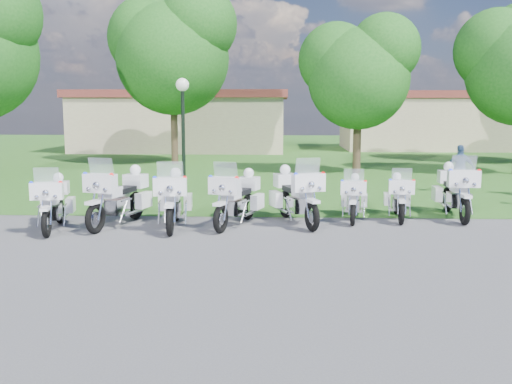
{
  "coord_description": "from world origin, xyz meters",
  "views": [
    {
      "loc": [
        0.86,
        -12.01,
        2.88
      ],
      "look_at": [
        0.28,
        1.2,
        0.95
      ],
      "focal_mm": 40.0,
      "sensor_mm": 36.0,
      "label": 1
    }
  ],
  "objects_px": {
    "motorcycle_2": "(173,198)",
    "lamp_post": "(183,106)",
    "motorcycle_5": "(354,197)",
    "motorcycle_0": "(54,202)",
    "motorcycle_1": "(120,196)",
    "bystander_c": "(460,169)",
    "motorcycle_3": "(237,198)",
    "motorcycle_6": "(399,196)",
    "motorcycle_4": "(296,195)",
    "motorcycle_7": "(455,190)"
  },
  "relations": [
    {
      "from": "motorcycle_1",
      "to": "motorcycle_6",
      "type": "height_order",
      "value": "motorcycle_1"
    },
    {
      "from": "motorcycle_2",
      "to": "lamp_post",
      "type": "xyz_separation_m",
      "value": [
        -0.66,
        5.43,
        2.26
      ]
    },
    {
      "from": "motorcycle_1",
      "to": "motorcycle_2",
      "type": "height_order",
      "value": "motorcycle_1"
    },
    {
      "from": "motorcycle_1",
      "to": "motorcycle_5",
      "type": "bearing_deg",
      "value": -155.56
    },
    {
      "from": "motorcycle_6",
      "to": "motorcycle_1",
      "type": "bearing_deg",
      "value": 15.59
    },
    {
      "from": "motorcycle_1",
      "to": "motorcycle_3",
      "type": "height_order",
      "value": "motorcycle_1"
    },
    {
      "from": "motorcycle_5",
      "to": "bystander_c",
      "type": "height_order",
      "value": "bystander_c"
    },
    {
      "from": "motorcycle_0",
      "to": "motorcycle_7",
      "type": "relative_size",
      "value": 0.9
    },
    {
      "from": "motorcycle_4",
      "to": "bystander_c",
      "type": "distance_m",
      "value": 8.04
    },
    {
      "from": "motorcycle_5",
      "to": "motorcycle_1",
      "type": "bearing_deg",
      "value": 18.13
    },
    {
      "from": "motorcycle_3",
      "to": "motorcycle_1",
      "type": "bearing_deg",
      "value": 20.21
    },
    {
      "from": "motorcycle_2",
      "to": "motorcycle_7",
      "type": "height_order",
      "value": "motorcycle_7"
    },
    {
      "from": "motorcycle_0",
      "to": "motorcycle_5",
      "type": "xyz_separation_m",
      "value": [
        7.39,
        1.54,
        -0.07
      ]
    },
    {
      "from": "motorcycle_1",
      "to": "lamp_post",
      "type": "distance_m",
      "value": 5.74
    },
    {
      "from": "motorcycle_3",
      "to": "motorcycle_6",
      "type": "distance_m",
      "value": 4.33
    },
    {
      "from": "lamp_post",
      "to": "motorcycle_4",
      "type": "bearing_deg",
      "value": -52.69
    },
    {
      "from": "motorcycle_3",
      "to": "motorcycle_5",
      "type": "relative_size",
      "value": 1.15
    },
    {
      "from": "bystander_c",
      "to": "motorcycle_3",
      "type": "bearing_deg",
      "value": 40.47
    },
    {
      "from": "motorcycle_1",
      "to": "lamp_post",
      "type": "bearing_deg",
      "value": -82.85
    },
    {
      "from": "motorcycle_0",
      "to": "motorcycle_1",
      "type": "relative_size",
      "value": 0.91
    },
    {
      "from": "motorcycle_2",
      "to": "motorcycle_6",
      "type": "relative_size",
      "value": 1.2
    },
    {
      "from": "lamp_post",
      "to": "motorcycle_1",
      "type": "bearing_deg",
      "value": -97.92
    },
    {
      "from": "motorcycle_0",
      "to": "motorcycle_5",
      "type": "distance_m",
      "value": 7.55
    },
    {
      "from": "motorcycle_1",
      "to": "lamp_post",
      "type": "xyz_separation_m",
      "value": [
        0.73,
        5.24,
        2.23
      ]
    },
    {
      "from": "motorcycle_3",
      "to": "motorcycle_2",
      "type": "bearing_deg",
      "value": 29.01
    },
    {
      "from": "motorcycle_1",
      "to": "motorcycle_4",
      "type": "height_order",
      "value": "motorcycle_1"
    },
    {
      "from": "motorcycle_1",
      "to": "motorcycle_2",
      "type": "xyz_separation_m",
      "value": [
        1.39,
        -0.19,
        -0.03
      ]
    },
    {
      "from": "motorcycle_4",
      "to": "motorcycle_1",
      "type": "bearing_deg",
      "value": -14.13
    },
    {
      "from": "motorcycle_4",
      "to": "motorcycle_7",
      "type": "bearing_deg",
      "value": 173.56
    },
    {
      "from": "motorcycle_5",
      "to": "lamp_post",
      "type": "relative_size",
      "value": 0.53
    },
    {
      "from": "motorcycle_2",
      "to": "motorcycle_0",
      "type": "bearing_deg",
      "value": 1.6
    },
    {
      "from": "motorcycle_0",
      "to": "motorcycle_7",
      "type": "height_order",
      "value": "motorcycle_7"
    },
    {
      "from": "motorcycle_0",
      "to": "lamp_post",
      "type": "height_order",
      "value": "lamp_post"
    },
    {
      "from": "motorcycle_0",
      "to": "motorcycle_2",
      "type": "bearing_deg",
      "value": 175.88
    },
    {
      "from": "motorcycle_0",
      "to": "motorcycle_6",
      "type": "relative_size",
      "value": 1.11
    },
    {
      "from": "motorcycle_3",
      "to": "motorcycle_5",
      "type": "xyz_separation_m",
      "value": [
        3.0,
        0.87,
        -0.11
      ]
    },
    {
      "from": "motorcycle_0",
      "to": "motorcycle_1",
      "type": "bearing_deg",
      "value": -170.38
    },
    {
      "from": "motorcycle_1",
      "to": "motorcycle_4",
      "type": "relative_size",
      "value": 1.03
    },
    {
      "from": "motorcycle_2",
      "to": "motorcycle_5",
      "type": "height_order",
      "value": "motorcycle_2"
    },
    {
      "from": "motorcycle_5",
      "to": "lamp_post",
      "type": "height_order",
      "value": "lamp_post"
    },
    {
      "from": "motorcycle_6",
      "to": "motorcycle_4",
      "type": "bearing_deg",
      "value": 21.63
    },
    {
      "from": "motorcycle_1",
      "to": "bystander_c",
      "type": "relative_size",
      "value": 1.55
    },
    {
      "from": "motorcycle_6",
      "to": "motorcycle_7",
      "type": "bearing_deg",
      "value": -164.66
    },
    {
      "from": "motorcycle_3",
      "to": "bystander_c",
      "type": "bearing_deg",
      "value": -123.04
    },
    {
      "from": "motorcycle_2",
      "to": "motorcycle_5",
      "type": "relative_size",
      "value": 1.21
    },
    {
      "from": "motorcycle_1",
      "to": "bystander_c",
      "type": "xyz_separation_m",
      "value": [
        10.21,
        5.98,
        0.09
      ]
    },
    {
      "from": "motorcycle_6",
      "to": "lamp_post",
      "type": "xyz_separation_m",
      "value": [
        -6.41,
        4.06,
        2.37
      ]
    },
    {
      "from": "motorcycle_5",
      "to": "motorcycle_6",
      "type": "distance_m",
      "value": 1.21
    },
    {
      "from": "motorcycle_7",
      "to": "bystander_c",
      "type": "relative_size",
      "value": 1.56
    },
    {
      "from": "lamp_post",
      "to": "bystander_c",
      "type": "xyz_separation_m",
      "value": [
        9.48,
        0.74,
        -2.14
      ]
    }
  ]
}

